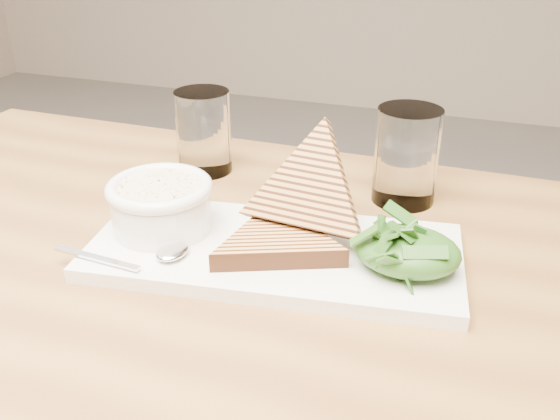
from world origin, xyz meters
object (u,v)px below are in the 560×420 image
(glass_far, at_px, (406,156))
(glass_near, at_px, (204,132))
(table_top, at_px, (196,288))
(soup_bowl, at_px, (162,211))
(platter, at_px, (274,252))

(glass_far, bearing_deg, glass_near, 178.83)
(glass_far, bearing_deg, table_top, -126.45)
(soup_bowl, bearing_deg, platter, 1.48)
(soup_bowl, bearing_deg, table_top, -38.85)
(soup_bowl, xyz_separation_m, glass_far, (0.24, 0.19, 0.02))
(soup_bowl, xyz_separation_m, glass_near, (-0.04, 0.20, 0.02))
(platter, relative_size, glass_far, 3.26)
(table_top, height_order, platter, platter)
(table_top, relative_size, glass_near, 9.81)
(table_top, bearing_deg, glass_near, 112.15)
(table_top, height_order, glass_near, glass_near)
(platter, bearing_deg, table_top, -142.82)
(table_top, distance_m, glass_far, 0.31)
(glass_near, bearing_deg, glass_far, -1.17)
(soup_bowl, distance_m, glass_far, 0.31)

